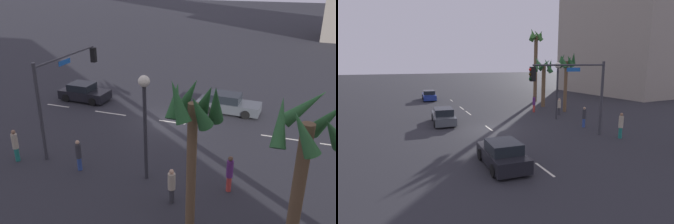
{
  "view_description": "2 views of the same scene",
  "coord_description": "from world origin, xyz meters",
  "views": [
    {
      "loc": [
        -7.8,
        21.38,
        9.85
      ],
      "look_at": [
        -0.71,
        1.81,
        1.5
      ],
      "focal_mm": 37.67,
      "sensor_mm": 36.0,
      "label": 1
    },
    {
      "loc": [
        20.79,
        -6.68,
        5.52
      ],
      "look_at": [
        0.04,
        1.39,
        1.37
      ],
      "focal_mm": 29.06,
      "sensor_mm": 36.0,
      "label": 2
    }
  ],
  "objects": [
    {
      "name": "traffic_signal",
      "position": [
        4.61,
        5.05,
        3.84
      ],
      "size": [
        0.32,
        6.18,
        5.53
      ],
      "color": "#38383D",
      "rests_on": "ground_plane"
    },
    {
      "name": "palm_tree_3",
      "position": [
        -12.81,
        10.71,
        6.92
      ],
      "size": [
        2.23,
        2.29,
        9.9
      ],
      "color": "brown",
      "rests_on": "ground_plane"
    },
    {
      "name": "lane_stripe_1",
      "position": [
        -11.12,
        0.0,
        0.01
      ],
      "size": [
        2.24,
        0.14,
        0.01
      ],
      "primitive_type": "cube",
      "color": "silver",
      "rests_on": "ground_plane"
    },
    {
      "name": "palm_tree_0",
      "position": [
        -4.72,
        10.24,
        4.94
      ],
      "size": [
        2.15,
        2.32,
        6.57
      ],
      "color": "brown",
      "rests_on": "ground_plane"
    },
    {
      "name": "lane_stripe_3",
      "position": [
        -0.37,
        0.0,
        0.01
      ],
      "size": [
        1.93,
        0.14,
        0.01
      ],
      "primitive_type": "cube",
      "color": "silver",
      "rests_on": "ground_plane"
    },
    {
      "name": "lane_stripe_5",
      "position": [
        9.13,
        0.0,
        0.01
      ],
      "size": [
        1.97,
        0.14,
        0.01
      ],
      "primitive_type": "cube",
      "color": "silver",
      "rests_on": "ground_plane"
    },
    {
      "name": "palm_tree_2",
      "position": [
        -8.58,
        9.6,
        4.37
      ],
      "size": [
        2.62,
        2.68,
        6.19
      ],
      "color": "brown",
      "rests_on": "ground_plane"
    },
    {
      "name": "ground_plane",
      "position": [
        0.0,
        0.0,
        0.0
      ],
      "size": [
        220.0,
        220.0,
        0.0
      ],
      "primitive_type": "plane",
      "color": "#28282D"
    },
    {
      "name": "pedestrian_3",
      "position": [
        5.95,
        8.02,
        1.01
      ],
      "size": [
        0.34,
        0.34,
        1.88
      ],
      "color": "#1E7266",
      "rests_on": "ground_plane"
    },
    {
      "name": "pedestrian_2",
      "position": [
        -3.37,
        8.69,
        0.91
      ],
      "size": [
        0.38,
        0.38,
        1.73
      ],
      "color": "#333338",
      "rests_on": "ground_plane"
    },
    {
      "name": "lane_stripe_2",
      "position": [
        -7.7,
        0.0,
        0.01
      ],
      "size": [
        2.46,
        0.14,
        0.01
      ],
      "primitive_type": "cube",
      "color": "silver",
      "rests_on": "ground_plane"
    },
    {
      "name": "lane_stripe_4",
      "position": [
        4.52,
        0.0,
        0.01
      ],
      "size": [
        2.57,
        0.14,
        0.01
      ],
      "primitive_type": "cube",
      "color": "silver",
      "rests_on": "ground_plane"
    },
    {
      "name": "streetlamp",
      "position": [
        -1.5,
        7.21,
        3.87
      ],
      "size": [
        0.56,
        0.56,
        5.44
      ],
      "color": "#2D2D33",
      "rests_on": "ground_plane"
    },
    {
      "name": "car_1",
      "position": [
        -19.77,
        -2.9,
        0.65
      ],
      "size": [
        4.76,
        2.01,
        1.41
      ],
      "color": "navy",
      "rests_on": "ground_plane"
    },
    {
      "name": "pedestrian_0",
      "position": [
        2.15,
        7.67,
        0.93
      ],
      "size": [
        0.43,
        0.43,
        1.74
      ],
      "color": "#2D478C",
      "rests_on": "ground_plane"
    },
    {
      "name": "car_0",
      "position": [
        -3.63,
        -3.24,
        0.65
      ],
      "size": [
        4.69,
        2.06,
        1.43
      ],
      "color": "#474C51",
      "rests_on": "ground_plane"
    },
    {
      "name": "lane_stripe_0",
      "position": [
        -18.0,
        0.0,
        0.01
      ],
      "size": [
        1.89,
        0.14,
        0.01
      ],
      "primitive_type": "cube",
      "color": "silver",
      "rests_on": "ground_plane"
    },
    {
      "name": "pedestrian_1",
      "position": [
        -5.65,
        6.9,
        1.01
      ],
      "size": [
        0.36,
        0.36,
        1.88
      ],
      "color": "#BF3833",
      "rests_on": "ground_plane"
    },
    {
      "name": "car_2",
      "position": [
        7.88,
        -1.87,
        0.65
      ],
      "size": [
        4.02,
        2.0,
        1.42
      ],
      "color": "black",
      "rests_on": "ground_plane"
    },
    {
      "name": "building_2",
      "position": [
        -16.93,
        29.09,
        12.53
      ],
      "size": [
        20.68,
        13.29,
        25.06
      ],
      "primitive_type": "cube",
      "rotation": [
        0.0,
        0.0,
        0.09
      ],
      "color": "#9E9384",
      "rests_on": "ground_plane"
    }
  ]
}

